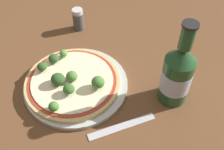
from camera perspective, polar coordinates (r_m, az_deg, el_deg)
name	(u,v)px	position (r m, az deg, el deg)	size (l,w,h in m)	color
ground_plane	(75,85)	(0.70, -7.96, -2.15)	(3.00, 3.00, 0.00)	brown
plate	(76,85)	(0.70, -7.91, -2.16)	(0.27, 0.27, 0.01)	#B2B7B2
pizza	(73,82)	(0.69, -8.46, -1.55)	(0.25, 0.25, 0.01)	tan
broccoli_floret_0	(73,77)	(0.67, -8.52, -0.52)	(0.03, 0.03, 0.03)	#6B8E51
broccoli_floret_1	(64,53)	(0.74, -10.50, 4.68)	(0.02, 0.02, 0.02)	#6B8E51
broccoli_floret_2	(69,89)	(0.64, -9.38, -3.04)	(0.03, 0.03, 0.03)	#6B8E51
broccoli_floret_3	(54,106)	(0.62, -12.58, -6.70)	(0.02, 0.02, 0.02)	#6B8E51
broccoli_floret_4	(58,79)	(0.67, -11.72, -0.90)	(0.03, 0.03, 0.03)	#6B8E51
broccoli_floret_5	(98,82)	(0.65, -3.07, -1.60)	(0.03, 0.03, 0.03)	#6B8E51
broccoli_floret_6	(54,58)	(0.73, -12.57, 3.53)	(0.03, 0.03, 0.02)	#6B8E51
broccoli_floret_7	(42,67)	(0.71, -14.99, 1.76)	(0.03, 0.03, 0.03)	#6B8E51
beer_bottle	(177,74)	(0.63, 13.99, 0.17)	(0.07, 0.07, 0.23)	#234C28
pepper_shaker	(78,19)	(0.86, -7.36, 11.94)	(0.04, 0.04, 0.07)	#4C4C51
fork	(122,126)	(0.62, 2.16, -11.09)	(0.07, 0.16, 0.00)	#B2B2B7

